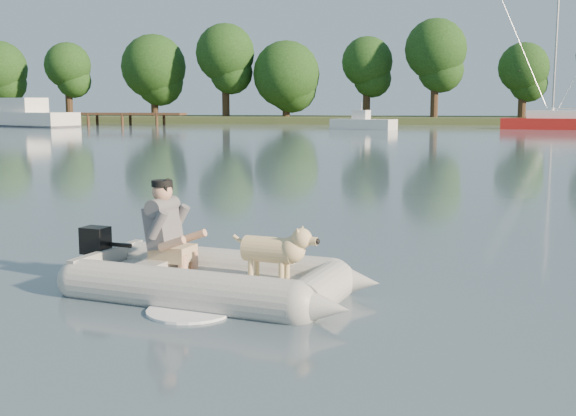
% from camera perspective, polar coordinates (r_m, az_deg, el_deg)
% --- Properties ---
extents(water, '(160.00, 160.00, 0.00)m').
position_cam_1_polar(water, '(6.53, -3.56, -8.54)').
color(water, slate).
rests_on(water, ground).
extents(shore_bank, '(160.00, 12.00, 0.70)m').
position_cam_1_polar(shore_bank, '(68.13, 8.25, 6.87)').
color(shore_bank, '#47512D').
rests_on(shore_bank, water).
extents(dock, '(18.00, 2.00, 1.04)m').
position_cam_1_polar(dock, '(64.25, -15.99, 6.79)').
color(dock, '#4C331E').
rests_on(dock, water).
extents(treeline, '(92.62, 7.35, 9.30)m').
position_cam_1_polar(treeline, '(67.85, 17.37, 10.90)').
color(treeline, '#332316').
rests_on(treeline, shore_bank).
extents(dinghy, '(4.74, 3.89, 1.21)m').
position_cam_1_polar(dinghy, '(7.15, -5.78, -2.92)').
color(dinghy, '#9D9E99').
rests_on(dinghy, water).
extents(man, '(0.73, 0.66, 0.93)m').
position_cam_1_polar(man, '(7.46, -9.73, -1.24)').
color(man, '#5B5A5F').
rests_on(man, dinghy).
extents(dog, '(0.85, 0.46, 0.54)m').
position_cam_1_polar(dog, '(6.97, -1.53, -3.67)').
color(dog, tan).
rests_on(dog, dinghy).
extents(outboard_motor, '(0.40, 0.32, 0.68)m').
position_cam_1_polar(outboard_motor, '(7.96, -14.92, -3.74)').
color(outboard_motor, black).
rests_on(outboard_motor, dinghy).
extents(cabin_cruiser, '(9.17, 6.31, 2.68)m').
position_cam_1_polar(cabin_cruiser, '(61.31, -19.64, 7.14)').
color(cabin_cruiser, white).
rests_on(cabin_cruiser, water).
extents(motorboat, '(5.05, 3.42, 1.99)m').
position_cam_1_polar(motorboat, '(51.88, 5.98, 7.20)').
color(motorboat, white).
rests_on(motorboat, water).
extents(sailboat, '(8.22, 3.89, 10.88)m').
position_cam_1_polar(sailboat, '(54.97, 20.57, 6.33)').
color(sailboat, '#B51914').
rests_on(sailboat, water).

